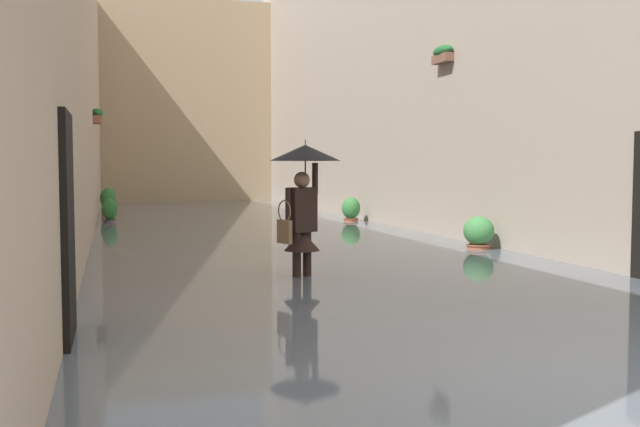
% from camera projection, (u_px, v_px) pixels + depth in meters
% --- Properties ---
extents(ground_plane, '(68.70, 68.70, 0.00)m').
position_uv_depth(ground_plane, '(246.00, 235.00, 18.18)').
color(ground_plane, slate).
extents(flood_water, '(8.11, 33.48, 0.20)m').
position_uv_depth(flood_water, '(246.00, 231.00, 18.18)').
color(flood_water, slate).
rests_on(flood_water, ground_plane).
extents(building_facade_left, '(2.04, 31.48, 12.12)m').
position_uv_depth(building_facade_left, '(415.00, 2.00, 19.05)').
color(building_facade_left, '#A89989').
rests_on(building_facade_left, ground_plane).
extents(building_facade_right, '(2.04, 31.48, 8.50)m').
position_uv_depth(building_facade_right, '(50.00, 57.00, 16.64)').
color(building_facade_right, tan).
rests_on(building_facade_right, ground_plane).
extents(building_facade_far, '(10.91, 1.80, 8.93)m').
position_uv_depth(building_facade_far, '(186.00, 104.00, 31.92)').
color(building_facade_far, tan).
rests_on(building_facade_far, ground_plane).
extents(person_wading, '(0.98, 0.98, 2.09)m').
position_uv_depth(person_wading, '(303.00, 187.00, 9.96)').
color(person_wading, black).
rests_on(person_wading, ground_plane).
extents(potted_plant_far_right, '(0.40, 0.40, 0.86)m').
position_uv_depth(potted_plant_far_right, '(110.00, 213.00, 19.59)').
color(potted_plant_far_right, '#66605B').
rests_on(potted_plant_far_right, ground_plane).
extents(potted_plant_near_left, '(0.56, 0.56, 0.80)m').
position_uv_depth(potted_plant_near_left, '(479.00, 236.00, 13.33)').
color(potted_plant_near_left, '#9E563D').
rests_on(potted_plant_near_left, ground_plane).
extents(potted_plant_far_left, '(0.51, 0.51, 0.87)m').
position_uv_depth(potted_plant_far_left, '(351.00, 211.00, 20.06)').
color(potted_plant_far_left, '#9E563D').
rests_on(potted_plant_far_left, ground_plane).
extents(potted_plant_mid_right, '(0.48, 0.48, 1.04)m').
position_uv_depth(potted_plant_mid_right, '(108.00, 203.00, 22.93)').
color(potted_plant_mid_right, '#9E563D').
rests_on(potted_plant_mid_right, ground_plane).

